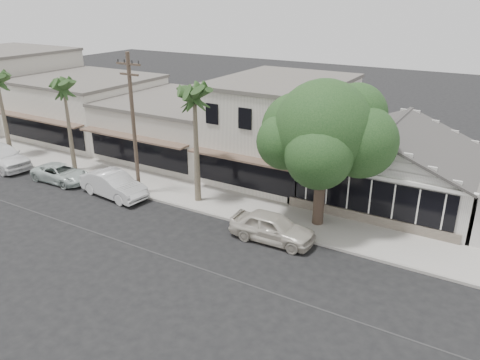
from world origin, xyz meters
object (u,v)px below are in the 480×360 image
Objects in this scene: shade_tree at (324,132)px; car_0 at (272,227)px; utility_pole at (133,123)px; car_1 at (114,185)px; car_2 at (61,173)px; car_4 at (2,156)px.

car_0 is at bearing -113.31° from shade_tree.
utility_pole reaches higher than car_1.
utility_pole is 2.07× the size of car_2.
car_2 is (-6.15, -1.05, -4.18)m from utility_pole.
car_1 reaches higher than car_2.
car_0 is 11.33m from car_1.
shade_tree is at bearing 10.10° from utility_pole.
car_4 is at bearing 91.79° from car_2.
shade_tree reaches higher than car_4.
utility_pole is at bearing -81.51° from car_2.
utility_pole is 12.82m from car_4.
car_1 is (-1.15, -1.04, -3.99)m from utility_pole.
car_4 reaches higher than car_2.
car_0 is at bearing -84.09° from car_1.
car_1 is 5.00m from car_2.
car_0 is at bearing -91.18° from car_2.
utility_pole reaches higher than car_2.
utility_pole is 7.51m from car_2.
car_4 is (-6.00, -0.31, 0.30)m from car_2.
car_2 is at bearing 96.08° from car_1.
shade_tree is (11.51, 2.05, 0.59)m from utility_pole.
shade_tree is at bearing -24.95° from car_0.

